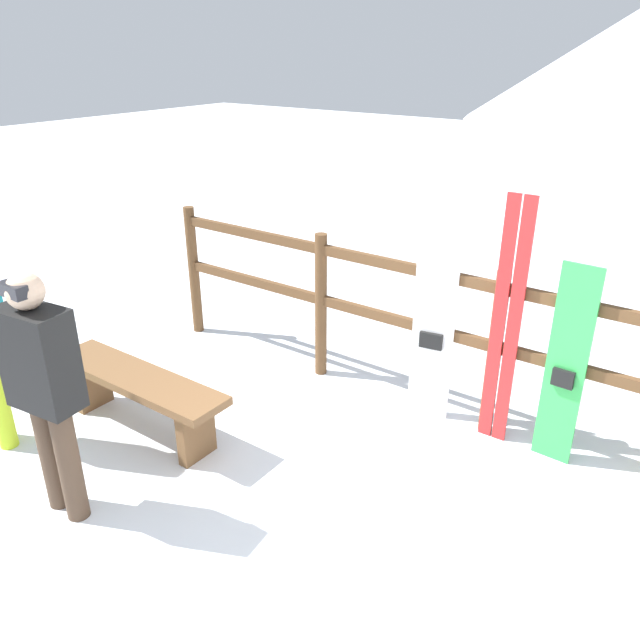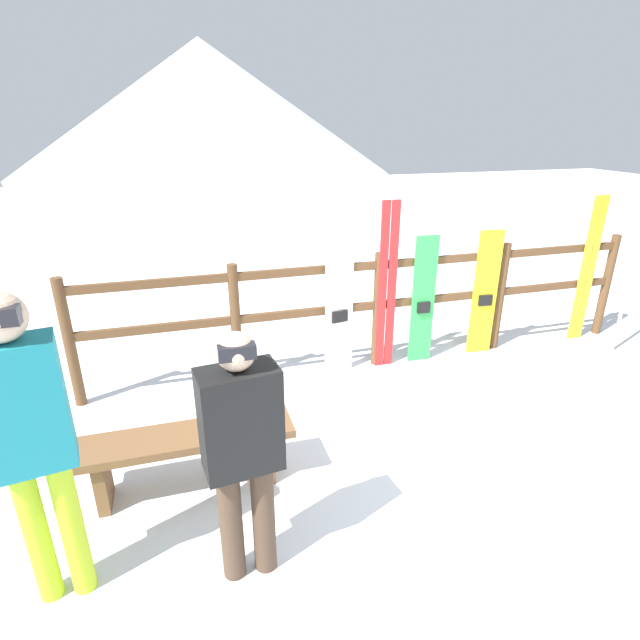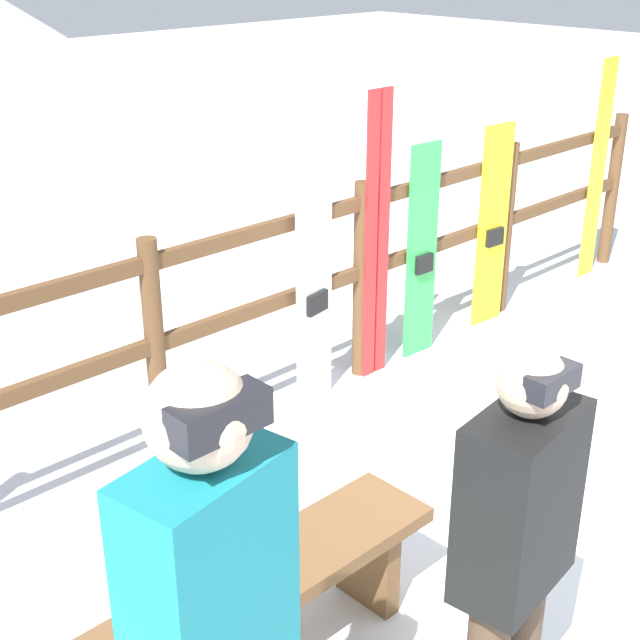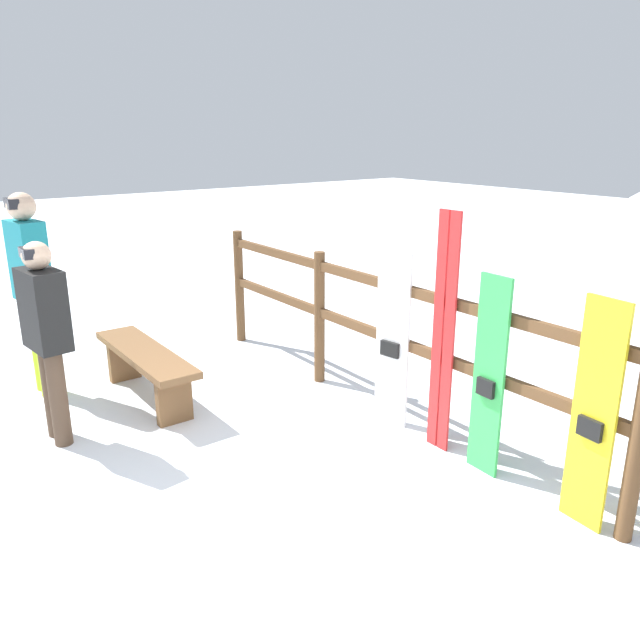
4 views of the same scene
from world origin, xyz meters
TOP-DOWN VIEW (x-y plane):
  - ground_plane at (0.00, 0.00)m, footprint 40.00×40.00m
  - fence at (0.00, 1.77)m, footprint 6.07×0.10m
  - bench at (-2.06, 0.30)m, footprint 1.52×0.36m
  - person_black at (-1.75, -0.54)m, footprint 0.44×0.28m
  - snowboard_white at (-0.45, 1.71)m, footprint 0.31×0.09m
  - ski_pair_red at (0.07, 1.71)m, footprint 0.19×0.02m
  - snowboard_green at (0.49, 1.71)m, footprint 0.26×0.06m
  - snowboard_yellow at (1.25, 1.71)m, footprint 0.28×0.07m
  - ski_pair_yellow at (2.60, 1.71)m, footprint 0.20×0.02m

SIDE VIEW (x-z plane):
  - ground_plane at x=0.00m, z-range 0.00..0.00m
  - bench at x=-2.06m, z-range 0.12..0.58m
  - snowboard_green at x=0.49m, z-range 0.00..1.40m
  - snowboard_white at x=-0.45m, z-range 0.00..1.41m
  - snowboard_yellow at x=1.25m, z-range 0.00..1.41m
  - fence at x=0.00m, z-range 0.12..1.36m
  - ski_pair_yellow at x=2.60m, z-range 0.00..1.72m
  - ski_pair_red at x=0.07m, z-range 0.00..1.78m
  - person_black at x=-1.75m, z-range 0.12..1.66m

